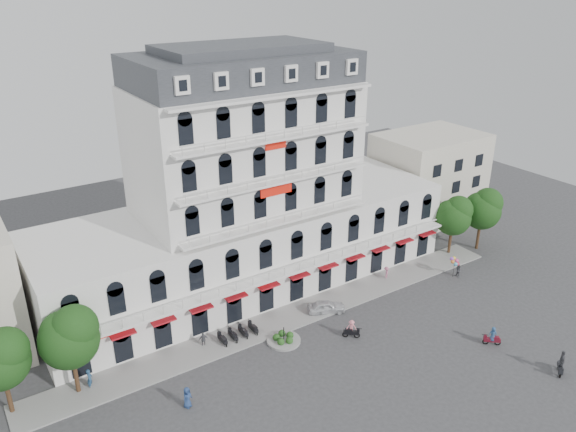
# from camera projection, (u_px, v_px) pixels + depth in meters

# --- Properties ---
(ground) EXTENTS (120.00, 120.00, 0.00)m
(ground) POSITION_uv_depth(u_px,v_px,m) (349.00, 364.00, 49.85)
(ground) COLOR #38383A
(ground) RESTS_ON ground
(sidewalk) EXTENTS (53.00, 4.00, 0.16)m
(sidewalk) POSITION_uv_depth(u_px,v_px,m) (292.00, 316.00, 56.71)
(sidewalk) COLOR gray
(sidewalk) RESTS_ON ground
(main_building) EXTENTS (45.00, 15.00, 25.80)m
(main_building) POSITION_uv_depth(u_px,v_px,m) (246.00, 198.00, 59.68)
(main_building) COLOR silver
(main_building) RESTS_ON ground
(flank_building_east) EXTENTS (14.00, 10.00, 12.00)m
(flank_building_east) POSITION_uv_depth(u_px,v_px,m) (428.00, 176.00, 77.94)
(flank_building_east) COLOR beige
(flank_building_east) RESTS_ON ground
(traffic_island) EXTENTS (3.20, 3.20, 1.60)m
(traffic_island) POSITION_uv_depth(u_px,v_px,m) (284.00, 339.00, 52.83)
(traffic_island) COLOR gray
(traffic_island) RESTS_ON ground
(parked_scooter_row) EXTENTS (4.40, 1.80, 1.10)m
(parked_scooter_row) POSITION_uv_depth(u_px,v_px,m) (238.00, 338.00, 53.39)
(parked_scooter_row) COLOR black
(parked_scooter_row) RESTS_ON ground
(tree_west_outer) EXTENTS (4.50, 4.48, 7.76)m
(tree_west_outer) POSITION_uv_depth(u_px,v_px,m) (0.00, 357.00, 42.27)
(tree_west_outer) COLOR #382314
(tree_west_outer) RESTS_ON ground
(tree_west_inner) EXTENTS (4.76, 4.76, 8.25)m
(tree_west_inner) POSITION_uv_depth(u_px,v_px,m) (69.00, 335.00, 44.28)
(tree_west_inner) COLOR #382314
(tree_west_inner) RESTS_ON ground
(tree_east_inner) EXTENTS (4.40, 4.37, 7.57)m
(tree_east_inner) POSITION_uv_depth(u_px,v_px,m) (454.00, 215.00, 67.57)
(tree_east_inner) COLOR #382314
(tree_east_inner) RESTS_ON ground
(tree_east_outer) EXTENTS (4.65, 4.65, 8.05)m
(tree_east_outer) POSITION_uv_depth(u_px,v_px,m) (483.00, 208.00, 68.69)
(tree_east_outer) COLOR #382314
(tree_east_outer) RESTS_ON ground
(parked_car) EXTENTS (4.14, 2.95, 1.31)m
(parked_car) POSITION_uv_depth(u_px,v_px,m) (326.00, 307.00, 57.28)
(parked_car) COLOR silver
(parked_car) RESTS_ON ground
(rider_east) EXTENTS (1.37, 1.24, 1.93)m
(rider_east) POSITION_uv_depth(u_px,v_px,m) (493.00, 336.00, 52.13)
(rider_east) COLOR maroon
(rider_east) RESTS_ON ground
(rider_northeast) EXTENTS (1.42, 1.19, 2.37)m
(rider_northeast) POSITION_uv_depth(u_px,v_px,m) (561.00, 362.00, 48.26)
(rider_northeast) COLOR black
(rider_northeast) RESTS_ON ground
(rider_center) EXTENTS (1.38, 1.24, 1.92)m
(rider_center) POSITION_uv_depth(u_px,v_px,m) (351.00, 329.00, 53.15)
(rider_center) COLOR black
(rider_center) RESTS_ON ground
(pedestrian_left) EXTENTS (1.09, 0.98, 1.87)m
(pedestrian_left) POSITION_uv_depth(u_px,v_px,m) (187.00, 397.00, 44.61)
(pedestrian_left) COLOR navy
(pedestrian_left) RESTS_ON ground
(pedestrian_mid) EXTENTS (0.95, 0.58, 1.51)m
(pedestrian_mid) POSITION_uv_depth(u_px,v_px,m) (203.00, 339.00, 51.98)
(pedestrian_mid) COLOR #515258
(pedestrian_mid) RESTS_ON ground
(pedestrian_right) EXTENTS (1.13, 1.11, 1.56)m
(pedestrian_right) POSITION_uv_depth(u_px,v_px,m) (386.00, 273.00, 63.44)
(pedestrian_right) COLOR #BE6485
(pedestrian_right) RESTS_ON ground
(pedestrian_far) EXTENTS (0.68, 0.81, 1.88)m
(pedestrian_far) POSITION_uv_depth(u_px,v_px,m) (90.00, 379.00, 46.66)
(pedestrian_far) COLOR navy
(pedestrian_far) RESTS_ON ground
(balloon_vendor) EXTENTS (1.33, 1.25, 2.45)m
(balloon_vendor) POSITION_uv_depth(u_px,v_px,m) (457.00, 267.00, 63.73)
(balloon_vendor) COLOR #56575D
(balloon_vendor) RESTS_ON ground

